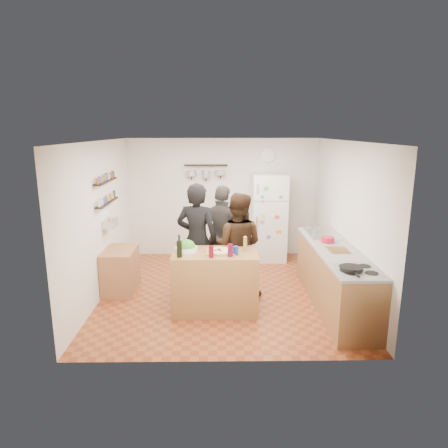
{
  "coord_description": "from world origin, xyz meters",
  "views": [
    {
      "loc": [
        -0.09,
        -6.32,
        2.68
      ],
      "look_at": [
        0.0,
        0.1,
        1.15
      ],
      "focal_mm": 32.0,
      "sensor_mm": 36.0,
      "label": 1
    }
  ],
  "objects_px": {
    "person_center": "(237,245)",
    "counter_run": "(335,278)",
    "wine_bottle": "(179,249)",
    "person_back": "(223,236)",
    "prep_island": "(215,281)",
    "pepper_mill": "(245,245)",
    "skillet": "(351,269)",
    "red_bowl": "(328,240)",
    "fridge": "(269,217)",
    "salad_bowl": "(187,249)",
    "side_table": "(121,270)",
    "salt_canister": "(236,250)",
    "person_left": "(197,240)",
    "wall_clock": "(268,155)"
  },
  "relations": [
    {
      "from": "fridge",
      "to": "side_table",
      "type": "bearing_deg",
      "value": -147.64
    },
    {
      "from": "salad_bowl",
      "to": "fridge",
      "type": "xyz_separation_m",
      "value": [
        1.52,
        2.39,
        -0.04
      ]
    },
    {
      "from": "salt_canister",
      "to": "skillet",
      "type": "bearing_deg",
      "value": -26.57
    },
    {
      "from": "person_center",
      "to": "counter_run",
      "type": "height_order",
      "value": "person_center"
    },
    {
      "from": "red_bowl",
      "to": "fridge",
      "type": "relative_size",
      "value": 0.12
    },
    {
      "from": "salad_bowl",
      "to": "wall_clock",
      "type": "relative_size",
      "value": 1.08
    },
    {
      "from": "red_bowl",
      "to": "side_table",
      "type": "bearing_deg",
      "value": 175.5
    },
    {
      "from": "salad_bowl",
      "to": "counter_run",
      "type": "bearing_deg",
      "value": 2.26
    },
    {
      "from": "prep_island",
      "to": "wine_bottle",
      "type": "distance_m",
      "value": 0.79
    },
    {
      "from": "side_table",
      "to": "red_bowl",
      "type": "bearing_deg",
      "value": -4.5
    },
    {
      "from": "skillet",
      "to": "prep_island",
      "type": "bearing_deg",
      "value": 154.23
    },
    {
      "from": "person_left",
      "to": "side_table",
      "type": "bearing_deg",
      "value": 7.91
    },
    {
      "from": "prep_island",
      "to": "skillet",
      "type": "height_order",
      "value": "skillet"
    },
    {
      "from": "prep_island",
      "to": "person_center",
      "type": "distance_m",
      "value": 0.76
    },
    {
      "from": "person_back",
      "to": "side_table",
      "type": "distance_m",
      "value": 1.82
    },
    {
      "from": "pepper_mill",
      "to": "person_back",
      "type": "distance_m",
      "value": 1.0
    },
    {
      "from": "pepper_mill",
      "to": "salt_canister",
      "type": "relative_size",
      "value": 1.47
    },
    {
      "from": "person_back",
      "to": "counter_run",
      "type": "xyz_separation_m",
      "value": [
        1.71,
        -0.85,
        -0.43
      ]
    },
    {
      "from": "skillet",
      "to": "salad_bowl",
      "type": "bearing_deg",
      "value": 157.6
    },
    {
      "from": "prep_island",
      "to": "wine_bottle",
      "type": "xyz_separation_m",
      "value": [
        -0.5,
        -0.22,
        0.57
      ]
    },
    {
      "from": "wine_bottle",
      "to": "person_center",
      "type": "xyz_separation_m",
      "value": [
        0.86,
        0.76,
        -0.17
      ]
    },
    {
      "from": "person_center",
      "to": "counter_run",
      "type": "distance_m",
      "value": 1.59
    },
    {
      "from": "pepper_mill",
      "to": "person_back",
      "type": "height_order",
      "value": "person_back"
    },
    {
      "from": "salad_bowl",
      "to": "wine_bottle",
      "type": "height_order",
      "value": "wine_bottle"
    },
    {
      "from": "person_center",
      "to": "wall_clock",
      "type": "bearing_deg",
      "value": -93.09
    },
    {
      "from": "pepper_mill",
      "to": "skillet",
      "type": "relative_size",
      "value": 0.64
    },
    {
      "from": "wine_bottle",
      "to": "skillet",
      "type": "height_order",
      "value": "wine_bottle"
    },
    {
      "from": "wall_clock",
      "to": "side_table",
      "type": "relative_size",
      "value": 0.37
    },
    {
      "from": "pepper_mill",
      "to": "person_back",
      "type": "relative_size",
      "value": 0.1
    },
    {
      "from": "wall_clock",
      "to": "prep_island",
      "type": "bearing_deg",
      "value": -111.58
    },
    {
      "from": "salad_bowl",
      "to": "pepper_mill",
      "type": "relative_size",
      "value": 1.76
    },
    {
      "from": "skillet",
      "to": "red_bowl",
      "type": "height_order",
      "value": "red_bowl"
    },
    {
      "from": "counter_run",
      "to": "red_bowl",
      "type": "bearing_deg",
      "value": 98.66
    },
    {
      "from": "person_back",
      "to": "side_table",
      "type": "xyz_separation_m",
      "value": [
        -1.73,
        -0.26,
        -0.52
      ]
    },
    {
      "from": "salt_canister",
      "to": "skillet",
      "type": "height_order",
      "value": "salt_canister"
    },
    {
      "from": "person_center",
      "to": "fridge",
      "type": "bearing_deg",
      "value": -96.0
    },
    {
      "from": "wine_bottle",
      "to": "side_table",
      "type": "relative_size",
      "value": 0.29
    },
    {
      "from": "counter_run",
      "to": "salad_bowl",
      "type": "bearing_deg",
      "value": -177.74
    },
    {
      "from": "prep_island",
      "to": "wall_clock",
      "type": "distance_m",
      "value": 3.43
    },
    {
      "from": "person_back",
      "to": "side_table",
      "type": "height_order",
      "value": "person_back"
    },
    {
      "from": "salad_bowl",
      "to": "person_left",
      "type": "relative_size",
      "value": 0.17
    },
    {
      "from": "salad_bowl",
      "to": "counter_run",
      "type": "height_order",
      "value": "salad_bowl"
    },
    {
      "from": "pepper_mill",
      "to": "wall_clock",
      "type": "bearing_deg",
      "value": 76.65
    },
    {
      "from": "wine_bottle",
      "to": "person_center",
      "type": "relative_size",
      "value": 0.14
    },
    {
      "from": "fridge",
      "to": "skillet",
      "type": "bearing_deg",
      "value": -78.8
    },
    {
      "from": "person_center",
      "to": "side_table",
      "type": "distance_m",
      "value": 2.02
    },
    {
      "from": "person_left",
      "to": "fridge",
      "type": "distance_m",
      "value": 2.32
    },
    {
      "from": "person_left",
      "to": "skillet",
      "type": "bearing_deg",
      "value": 159.55
    },
    {
      "from": "wine_bottle",
      "to": "person_back",
      "type": "xyz_separation_m",
      "value": [
        0.63,
        1.21,
        -0.15
      ]
    },
    {
      "from": "salad_bowl",
      "to": "pepper_mill",
      "type": "bearing_deg",
      "value": 0.0
    }
  ]
}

